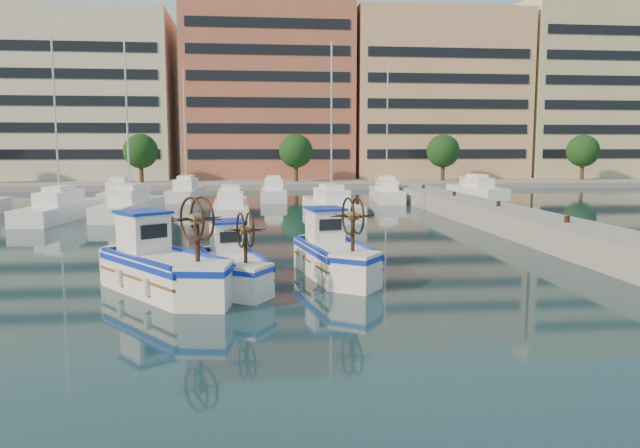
% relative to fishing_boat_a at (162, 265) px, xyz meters
% --- Properties ---
extents(ground, '(300.00, 300.00, 0.00)m').
position_rel_fishing_boat_a_xyz_m(ground, '(4.19, 0.94, -0.89)').
color(ground, '#1A3C44').
rests_on(ground, ground).
extents(quay, '(3.00, 60.00, 1.20)m').
position_rel_fishing_boat_a_xyz_m(quay, '(17.19, 8.94, -0.29)').
color(quay, gray).
rests_on(quay, ground).
extents(waterfront, '(180.00, 40.00, 25.60)m').
position_rel_fishing_boat_a_xyz_m(waterfront, '(13.42, 65.98, 10.21)').
color(waterfront, gray).
rests_on(waterfront, ground).
extents(yacht_marina, '(42.35, 24.42, 11.50)m').
position_rel_fishing_boat_a_xyz_m(yacht_marina, '(1.18, 28.29, -0.36)').
color(yacht_marina, white).
rests_on(yacht_marina, ground).
extents(fishing_boat_a, '(4.57, 5.20, 3.21)m').
position_rel_fishing_boat_a_xyz_m(fishing_boat_a, '(0.00, 0.00, 0.00)').
color(fishing_boat_a, white).
rests_on(fishing_boat_a, ground).
extents(fishing_boat_b, '(2.63, 4.38, 2.65)m').
position_rel_fishing_boat_a_xyz_m(fishing_boat_b, '(2.24, 0.81, -0.15)').
color(fishing_boat_b, white).
rests_on(fishing_boat_b, ground).
extents(fishing_boat_c, '(2.72, 4.95, 3.00)m').
position_rel_fishing_boat_a_xyz_m(fishing_boat_c, '(5.79, 2.05, -0.06)').
color(fishing_boat_c, white).
rests_on(fishing_boat_c, ground).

